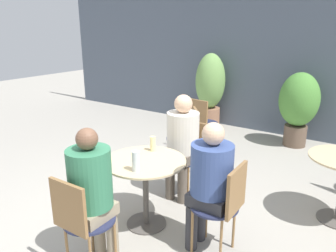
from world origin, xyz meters
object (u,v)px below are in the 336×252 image
at_px(bistro_chair_5, 188,133).
at_px(beer_glass_1, 136,161).
at_px(seated_person_2, 182,139).
at_px(beer_glass_0, 153,144).
at_px(cafe_table_near, 145,175).
at_px(potted_plant_1, 299,104).
at_px(seated_person_0, 92,187).
at_px(seated_person_1, 210,177).
at_px(bistro_chair_4, 201,120).
at_px(bistro_chair_2, 188,151).
at_px(bistro_chair_1, 225,201).
at_px(potted_plant_0, 210,87).
at_px(bistro_chair_0, 80,217).

distance_m(bistro_chair_5, beer_glass_1, 1.76).
height_order(seated_person_2, beer_glass_0, seated_person_2).
bearing_deg(cafe_table_near, potted_plant_1, 78.71).
distance_m(beer_glass_0, potted_plant_1, 3.15).
xyz_separation_m(seated_person_2, beer_glass_0, (-0.07, -0.46, 0.06)).
relative_size(seated_person_0, seated_person_1, 1.01).
bearing_deg(bistro_chair_5, bistro_chair_4, 154.99).
distance_m(seated_person_1, beer_glass_1, 0.68).
xyz_separation_m(cafe_table_near, bistro_chair_4, (-0.55, 2.14, -0.03)).
xyz_separation_m(bistro_chair_2, bistro_chair_4, (-0.53, 1.29, 0.00)).
relative_size(bistro_chair_1, potted_plant_1, 0.70).
bearing_deg(bistro_chair_1, beer_glass_0, -104.53).
bearing_deg(potted_plant_0, bistro_chair_1, -60.59).
xyz_separation_m(bistro_chair_1, bistro_chair_5, (-1.22, 1.43, 0.00)).
bearing_deg(potted_plant_0, bistro_chair_0, -75.81).
distance_m(bistro_chair_5, potted_plant_0, 2.14).
distance_m(seated_person_0, potted_plant_0, 4.29).
bearing_deg(beer_glass_0, cafe_table_near, -70.33).
bearing_deg(beer_glass_0, bistro_chair_4, 103.64).
height_order(bistro_chair_1, potted_plant_1, potted_plant_1).
xyz_separation_m(bistro_chair_0, beer_glass_1, (0.07, 0.62, 0.28)).
bearing_deg(bistro_chair_4, cafe_table_near, 112.06).
xyz_separation_m(cafe_table_near, seated_person_1, (0.71, 0.01, 0.16)).
height_order(bistro_chair_5, beer_glass_0, same).
relative_size(cafe_table_near, potted_plant_0, 0.55).
distance_m(bistro_chair_0, bistro_chair_4, 3.05).
xyz_separation_m(bistro_chair_0, bistro_chair_4, (-0.56, 3.00, 0.00)).
distance_m(bistro_chair_1, seated_person_2, 1.13).
distance_m(seated_person_0, potted_plant_1, 4.06).
bearing_deg(seated_person_2, bistro_chair_1, -39.50).
xyz_separation_m(beer_glass_0, potted_plant_1, (0.75, 3.06, -0.06)).
height_order(cafe_table_near, bistro_chair_5, bistro_chair_5).
bearing_deg(bistro_chair_4, bistro_chair_5, 112.22).
xyz_separation_m(bistro_chair_2, beer_glass_1, (0.10, -1.10, 0.28)).
bearing_deg(seated_person_1, bistro_chair_2, -140.52).
bearing_deg(bistro_chair_0, bistro_chair_5, -81.58).
height_order(bistro_chair_0, potted_plant_0, potted_plant_0).
bearing_deg(potted_plant_0, cafe_table_near, -72.69).
height_order(cafe_table_near, seated_person_2, seated_person_2).
bearing_deg(potted_plant_1, bistro_chair_4, -136.24).
xyz_separation_m(seated_person_0, beer_glass_1, (0.07, 0.47, 0.08)).
height_order(bistro_chair_0, seated_person_0, seated_person_0).
bearing_deg(seated_person_0, bistro_chair_2, -90.00).
xyz_separation_m(seated_person_0, potted_plant_0, (-1.08, 4.15, 0.08)).
bearing_deg(cafe_table_near, bistro_chair_5, 104.26).
relative_size(seated_person_1, beer_glass_0, 7.71).
bearing_deg(bistro_chair_4, potted_plant_1, -128.53).
distance_m(bistro_chair_0, beer_glass_1, 0.68).
height_order(bistro_chair_4, potted_plant_1, potted_plant_1).
distance_m(seated_person_2, beer_glass_0, 0.47).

